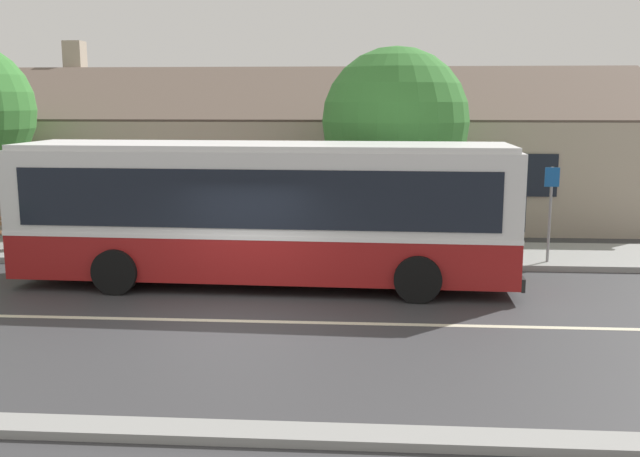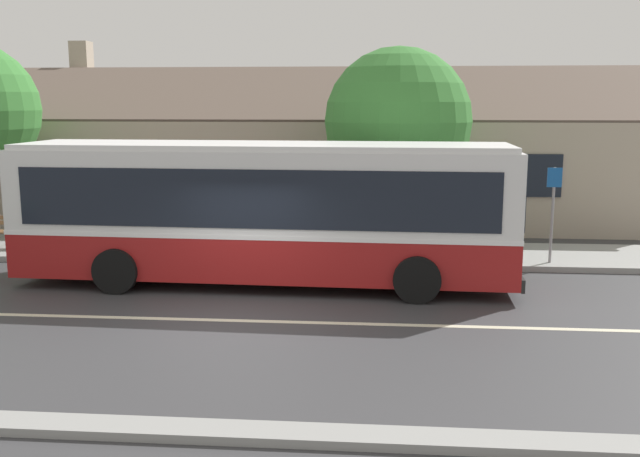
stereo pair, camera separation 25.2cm
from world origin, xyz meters
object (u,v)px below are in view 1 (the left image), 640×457
object	(u,v)px
transit_bus	(265,209)
bench_down_street	(154,237)
street_tree_primary	(399,127)
bus_stop_sign	(550,203)

from	to	relation	value
transit_bus	bench_down_street	bearing A→B (deg)	143.28
street_tree_primary	bus_stop_sign	distance (m)	4.55
bench_down_street	street_tree_primary	bearing A→B (deg)	12.48
bench_down_street	bus_stop_sign	bearing A→B (deg)	-2.36
bench_down_street	street_tree_primary	world-z (taller)	street_tree_primary
bench_down_street	bus_stop_sign	size ratio (longest dim) A/B	0.64
transit_bus	street_tree_primary	distance (m)	5.35
bus_stop_sign	transit_bus	bearing A→B (deg)	-163.11
transit_bus	bus_stop_sign	world-z (taller)	transit_bus
bench_down_street	bus_stop_sign	distance (m)	10.33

